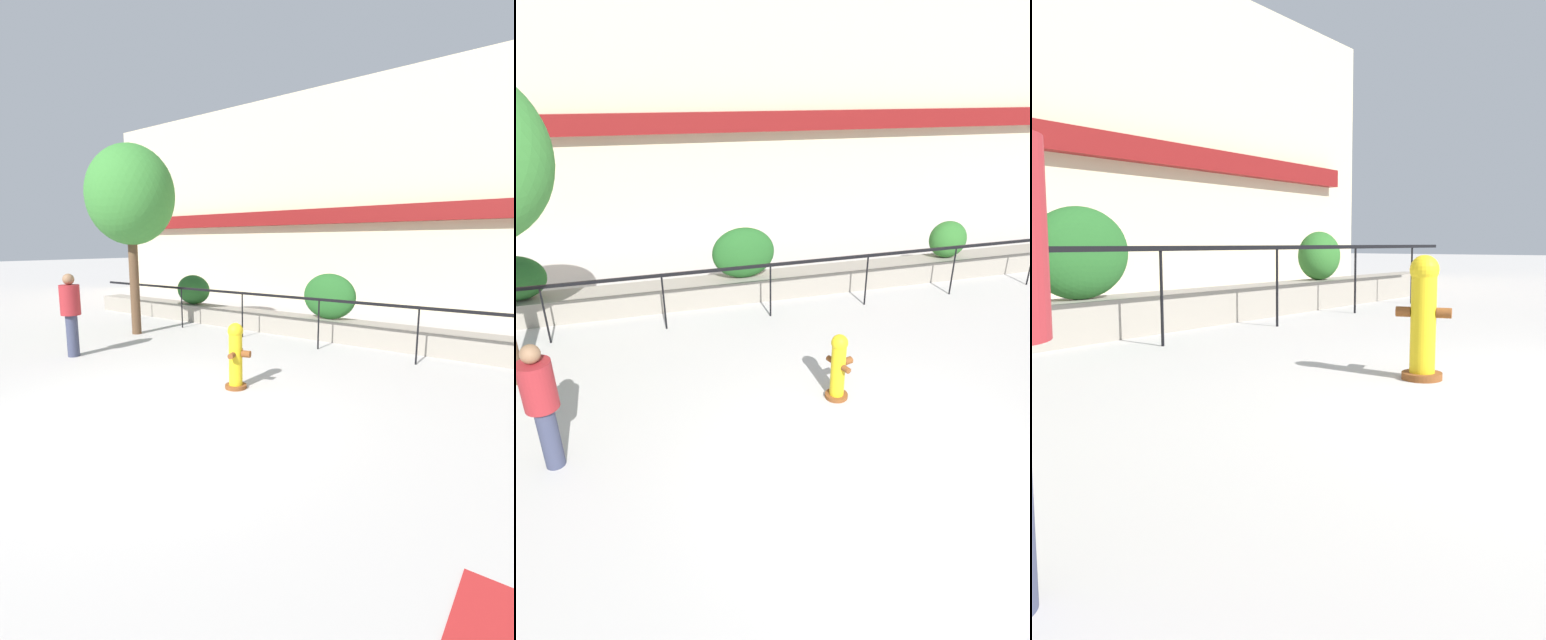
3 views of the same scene
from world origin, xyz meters
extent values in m
plane|color=#BCB7B2|center=(0.00, 0.00, 0.00)|extent=(120.00, 120.00, 0.00)
cube|color=beige|center=(0.00, 12.00, 4.00)|extent=(30.00, 1.00, 8.00)
cube|color=maroon|center=(0.00, 11.32, 3.36)|extent=(27.00, 0.36, 0.56)
cube|color=gray|center=(0.00, 6.00, 0.25)|extent=(18.00, 0.70, 0.50)
cube|color=black|center=(0.00, 4.90, 1.12)|extent=(15.00, 0.05, 0.06)
cylinder|color=black|center=(-4.29, 4.90, 0.57)|extent=(0.04, 0.04, 1.15)
cylinder|color=black|center=(-2.14, 4.90, 0.57)|extent=(0.04, 0.04, 1.15)
cylinder|color=black|center=(0.00, 4.90, 0.57)|extent=(0.04, 0.04, 1.15)
cylinder|color=black|center=(2.14, 4.90, 0.57)|extent=(0.04, 0.04, 1.15)
cylinder|color=black|center=(4.29, 4.90, 0.57)|extent=(0.04, 0.04, 1.15)
ellipsoid|color=#235B23|center=(-0.30, 6.00, 1.06)|extent=(1.38, 0.56, 1.12)
ellipsoid|color=#2D6B28|center=(4.82, 6.00, 0.95)|extent=(0.96, 0.70, 0.89)
cylinder|color=brown|center=(0.16, 1.75, 0.03)|extent=(0.44, 0.44, 0.06)
cylinder|color=gold|center=(0.16, 1.75, 0.48)|extent=(0.28, 0.28, 0.85)
sphere|color=gold|center=(0.16, 1.75, 0.95)|extent=(0.25, 0.25, 0.25)
cylinder|color=brown|center=(0.33, 1.81, 0.59)|extent=(0.17, 0.15, 0.11)
cylinder|color=brown|center=(0.22, 1.59, 0.59)|extent=(0.12, 0.15, 0.09)
cylinder|color=brown|center=(0.11, 1.92, 0.59)|extent=(0.12, 0.15, 0.09)
cylinder|color=#383D56|center=(-3.86, 1.34, 0.44)|extent=(0.33, 0.33, 0.88)
cylinder|color=maroon|center=(-3.86, 1.34, 1.19)|extent=(0.56, 0.56, 0.62)
sphere|color=#8C6647|center=(-3.86, 1.34, 1.61)|extent=(0.23, 0.23, 0.23)
camera|label=1|loc=(4.36, -3.46, 2.31)|focal=24.00mm
camera|label=2|loc=(-2.58, -4.19, 4.41)|focal=28.00mm
camera|label=3|loc=(-4.80, -0.53, 1.18)|focal=35.00mm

